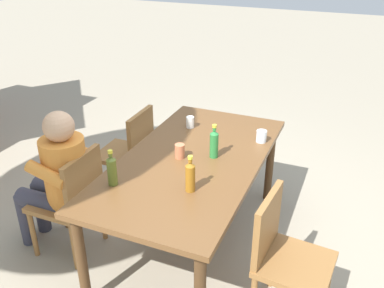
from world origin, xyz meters
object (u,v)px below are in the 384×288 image
Objects in this scene: dining_table at (192,168)px; cup_terracotta at (180,151)px; cup_white at (190,122)px; person_in_white_shirt at (58,176)px; bottle_amber at (190,176)px; bottle_olive at (112,170)px; bottle_green at (214,143)px; cup_glass at (261,136)px; chair_far_left at (73,198)px; chair_near_left at (283,253)px; chair_far_right at (131,150)px.

dining_table is 17.55× the size of cup_terracotta.
person_in_white_shirt is at bearing 144.21° from cup_white.
bottle_olive is at bearing 104.26° from bottle_amber.
bottle_green is 0.47m from cup_glass.
cup_terracotta is at bearing -60.13° from chair_far_left.
chair_far_left is (-0.42, 0.79, -0.20)m from dining_table.
dining_table is at bearing -64.79° from person_in_white_shirt.
person_in_white_shirt reaches higher than dining_table.
chair_near_left is at bearing -91.58° from bottle_amber.
cup_terracotta is at bearing 135.40° from cup_glass.
cup_terracotta reaches higher than chair_near_left.
bottle_olive reaches higher than cup_white.
dining_table is 2.16× the size of chair_far_right.
bottle_amber reaches higher than chair_near_left.
chair_far_right is 1.32m from bottle_amber.
chair_far_left is 0.88m from cup_terracotta.
cup_glass is (0.89, 0.39, 0.34)m from chair_near_left.
bottle_amber reaches higher than dining_table.
bottle_olive reaches higher than chair_far_right.
cup_glass is (0.90, -1.30, 0.17)m from person_in_white_shirt.
cup_white is (0.93, -0.56, 0.34)m from chair_far_left.
chair_near_left is 1.02m from cup_terracotta.
person_in_white_shirt is (-0.85, 0.11, 0.17)m from chair_far_right.
bottle_green is (0.51, -1.04, 0.23)m from person_in_white_shirt.
cup_white is (0.42, 0.37, -0.06)m from bottle_green.
bottle_amber is (0.02, -0.95, 0.40)m from chair_far_left.
bottle_amber is at bearing -75.74° from bottle_olive.
bottle_amber reaches higher than cup_white.
chair_far_right is at bearing 61.99° from chair_near_left.
dining_table is 7.46× the size of bottle_amber.
chair_near_left is 3.45× the size of bottle_olive.
dining_table is at bearing -33.20° from bottle_olive.
chair_near_left is 0.92m from bottle_green.
chair_far_left is 1.03m from bottle_amber.
bottle_green reaches higher than chair_far_left.
person_in_white_shirt is 10.99× the size of cup_terracotta.
cup_white is (1.03, -0.11, -0.06)m from bottle_olive.
chair_near_left is 3.45× the size of bottle_amber.
chair_far_left is at bearing 127.03° from cup_glass.
bottle_green is at bearing -109.97° from chair_far_right.
cup_terracotta is at bearing -63.57° from person_in_white_shirt.
bottle_olive is (-0.13, 0.50, -0.00)m from bottle_amber.
cup_white reaches higher than dining_table.
person_in_white_shirt is 4.53× the size of bottle_green.
bottle_olive is at bearing 146.80° from dining_table.
dining_table is 0.47m from bottle_amber.
chair_near_left is 0.74× the size of person_in_white_shirt.
bottle_olive reaches higher than dining_table.
dining_table is at bearing 21.33° from bottle_amber.
cup_terracotta reaches higher than cup_white.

